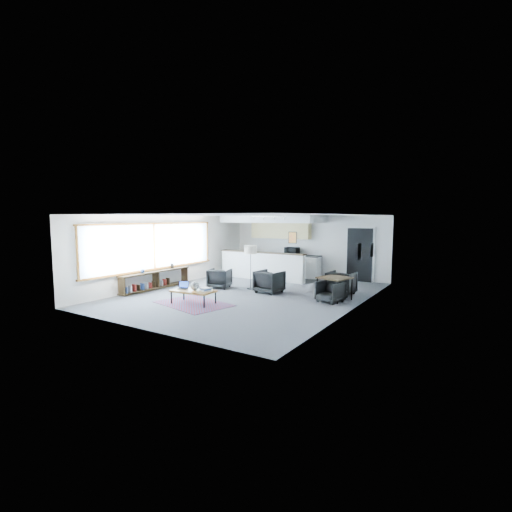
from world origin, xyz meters
The scene contains 21 objects.
room centered at (0.00, 0.00, 1.30)m, with size 7.02×9.02×2.62m.
window centered at (-3.46, -0.90, 1.46)m, with size 0.10×5.95×1.66m.
console centered at (-3.30, -1.05, 0.33)m, with size 0.35×3.00×0.80m.
kitchenette centered at (-1.20, 3.71, 1.38)m, with size 4.20×1.96×2.60m.
doorway centered at (2.30, 4.42, 1.07)m, with size 1.10×0.12×2.15m.
track_light centered at (-0.59, 2.20, 2.53)m, with size 1.60×0.07×0.15m.
wall_art_lower centered at (3.47, 0.40, 1.55)m, with size 0.03×0.38×0.48m.
wall_art_upper centered at (3.47, 1.70, 1.50)m, with size 0.03×0.34×0.44m.
kilim_rug centered at (-0.65, -2.01, 0.01)m, with size 2.42×1.91×0.01m.
coffee_table centered at (-0.65, -2.01, 0.38)m, with size 1.31×0.79×0.41m.
laptop centered at (-1.08, -1.98, 0.47)m, with size 0.37×0.34×0.21m.
ceramic_pot centered at (-0.59, -2.01, 0.54)m, with size 0.26×0.26×0.26m.
book_stack centered at (-0.27, -1.91, 0.46)m, with size 0.39×0.35×0.10m.
coaster centered at (-0.49, -2.20, 0.41)m, with size 0.10×0.10×0.01m.
armchair_left centered at (-1.53, 0.37, 0.38)m, with size 0.74×0.69×0.76m, color black.
armchair_right centered at (0.42, 0.58, 0.42)m, with size 0.81×0.76×0.83m, color black.
floor_lamp centered at (-0.48, 0.80, 1.34)m, with size 0.54×0.54×1.54m.
dining_table centered at (2.66, 0.68, 0.65)m, with size 1.02×1.02×0.71m.
dining_chair_near centered at (2.65, 0.34, 0.29)m, with size 0.57×0.54×0.59m, color black.
dining_chair_far centered at (2.57, 1.55, 0.36)m, with size 0.70×0.65×0.72m, color black.
microwave centered at (-0.55, 4.15, 1.12)m, with size 0.57×0.32×0.39m, color black.
Camera 1 is at (6.57, -10.03, 2.53)m, focal length 26.00 mm.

